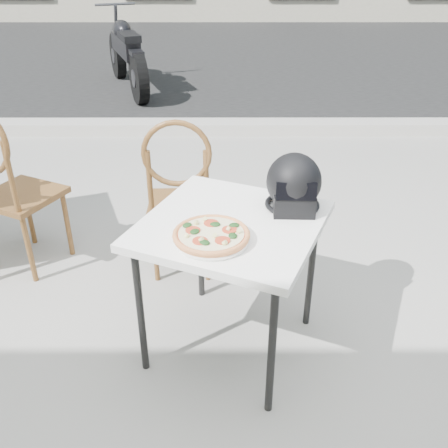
{
  "coord_description": "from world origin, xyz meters",
  "views": [
    {
      "loc": [
        -0.17,
        -1.93,
        1.72
      ],
      "look_at": [
        -0.17,
        -0.2,
        0.74
      ],
      "focal_mm": 40.0,
      "sensor_mm": 36.0,
      "label": 1
    }
  ],
  "objects_px": {
    "helmet": "(294,185)",
    "cafe_chair_main": "(180,191)",
    "cafe_chair_side": "(6,180)",
    "pizza": "(211,234)",
    "cafe_table_main": "(231,234)",
    "plate": "(211,239)",
    "motorcycle": "(126,55)"
  },
  "relations": [
    {
      "from": "motorcycle",
      "to": "plate",
      "type": "bearing_deg",
      "value": -96.83
    },
    {
      "from": "helmet",
      "to": "cafe_chair_main",
      "type": "relative_size",
      "value": 0.27
    },
    {
      "from": "cafe_chair_main",
      "to": "cafe_chair_side",
      "type": "relative_size",
      "value": 0.93
    },
    {
      "from": "helmet",
      "to": "cafe_chair_main",
      "type": "xyz_separation_m",
      "value": [
        -0.54,
        0.49,
        -0.26
      ]
    },
    {
      "from": "plate",
      "to": "helmet",
      "type": "height_order",
      "value": "helmet"
    },
    {
      "from": "plate",
      "to": "cafe_chair_side",
      "type": "bearing_deg",
      "value": 144.11
    },
    {
      "from": "cafe_table_main",
      "to": "pizza",
      "type": "height_order",
      "value": "pizza"
    },
    {
      "from": "plate",
      "to": "cafe_chair_side",
      "type": "relative_size",
      "value": 0.38
    },
    {
      "from": "cafe_table_main",
      "to": "cafe_chair_side",
      "type": "xyz_separation_m",
      "value": [
        -1.23,
        0.67,
        -0.05
      ]
    },
    {
      "from": "helmet",
      "to": "motorcycle",
      "type": "xyz_separation_m",
      "value": [
        -1.56,
        4.7,
        -0.35
      ]
    },
    {
      "from": "cafe_chair_side",
      "to": "motorcycle",
      "type": "bearing_deg",
      "value": -63.18
    },
    {
      "from": "motorcycle",
      "to": "helmet",
      "type": "bearing_deg",
      "value": -92.07
    },
    {
      "from": "pizza",
      "to": "cafe_chair_side",
      "type": "xyz_separation_m",
      "value": [
        -1.15,
        0.83,
        -0.15
      ]
    },
    {
      "from": "cafe_table_main",
      "to": "cafe_chair_side",
      "type": "bearing_deg",
      "value": 151.41
    },
    {
      "from": "pizza",
      "to": "cafe_chair_side",
      "type": "height_order",
      "value": "cafe_chair_side"
    },
    {
      "from": "helmet",
      "to": "cafe_chair_side",
      "type": "xyz_separation_m",
      "value": [
        -1.5,
        0.55,
        -0.22
      ]
    },
    {
      "from": "pizza",
      "to": "cafe_chair_main",
      "type": "height_order",
      "value": "cafe_chair_main"
    },
    {
      "from": "pizza",
      "to": "cafe_chair_main",
      "type": "bearing_deg",
      "value": 103.84
    },
    {
      "from": "plate",
      "to": "motorcycle",
      "type": "relative_size",
      "value": 0.2
    },
    {
      "from": "pizza",
      "to": "helmet",
      "type": "distance_m",
      "value": 0.46
    },
    {
      "from": "cafe_chair_side",
      "to": "pizza",
      "type": "bearing_deg",
      "value": 170.2
    },
    {
      "from": "helmet",
      "to": "cafe_chair_side",
      "type": "bearing_deg",
      "value": 161.74
    },
    {
      "from": "helmet",
      "to": "cafe_chair_side",
      "type": "height_order",
      "value": "cafe_chair_side"
    },
    {
      "from": "cafe_table_main",
      "to": "helmet",
      "type": "height_order",
      "value": "helmet"
    },
    {
      "from": "cafe_table_main",
      "to": "plate",
      "type": "height_order",
      "value": "plate"
    },
    {
      "from": "helmet",
      "to": "motorcycle",
      "type": "relative_size",
      "value": 0.13
    },
    {
      "from": "helmet",
      "to": "cafe_chair_side",
      "type": "relative_size",
      "value": 0.25
    },
    {
      "from": "pizza",
      "to": "cafe_chair_side",
      "type": "distance_m",
      "value": 1.43
    },
    {
      "from": "cafe_table_main",
      "to": "motorcycle",
      "type": "relative_size",
      "value": 0.49
    },
    {
      "from": "plate",
      "to": "pizza",
      "type": "relative_size",
      "value": 1.16
    },
    {
      "from": "cafe_chair_main",
      "to": "helmet",
      "type": "bearing_deg",
      "value": 137.0
    },
    {
      "from": "pizza",
      "to": "motorcycle",
      "type": "xyz_separation_m",
      "value": [
        -1.2,
        4.98,
        -0.27
      ]
    }
  ]
}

